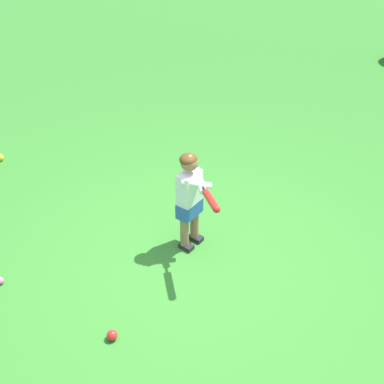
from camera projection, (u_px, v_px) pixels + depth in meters
ground_plane at (196, 268)px, 4.95m from camera, size 40.00×40.00×0.00m
child_batter at (191, 194)px, 4.86m from camera, size 0.45×0.73×1.08m
play_ball_by_bucket at (0, 281)px, 4.75m from camera, size 0.07×0.07×0.07m
play_ball_midfield at (0, 157)px, 6.60m from camera, size 0.10×0.10×0.10m
play_ball_far_left at (112, 335)px, 4.21m from camera, size 0.09×0.09×0.09m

